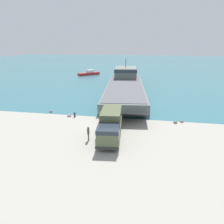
{
  "coord_description": "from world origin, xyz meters",
  "views": [
    {
      "loc": [
        6.39,
        -27.51,
        10.95
      ],
      "look_at": [
        1.05,
        1.22,
        1.69
      ],
      "focal_mm": 35.0,
      "sensor_mm": 36.0,
      "label": 1
    }
  ],
  "objects": [
    {
      "name": "water_surface",
      "position": [
        0.0,
        93.65,
        0.0
      ],
      "size": [
        240.0,
        180.0,
        0.01
      ],
      "primitive_type": "cube",
      "color": "#336B75",
      "rests_on": "ground_plane"
    },
    {
      "name": "moored_boat_a",
      "position": [
        -16.04,
        48.25,
        0.59
      ],
      "size": [
        6.91,
        7.17,
        1.78
      ],
      "rotation": [
        0.0,
        0.0,
        2.39
      ],
      "color": "#B22323",
      "rests_on": "ground_plane"
    },
    {
      "name": "soldier_on_ramp",
      "position": [
        -0.62,
        -4.92,
        1.01
      ],
      "size": [
        0.33,
        0.48,
        1.74
      ],
      "rotation": [
        0.0,
        0.0,
        0.22
      ],
      "color": "#3D4C33",
      "rests_on": "ground_plane"
    },
    {
      "name": "military_truck",
      "position": [
        1.75,
        -3.6,
        1.6
      ],
      "size": [
        3.25,
        8.07,
        3.15
      ],
      "rotation": [
        0.0,
        0.0,
        -1.47
      ],
      "color": "#566042",
      "rests_on": "ground_plane"
    },
    {
      "name": "shoreline_rock_a",
      "position": [
        9.95,
        2.94,
        0.0
      ],
      "size": [
        0.63,
        0.63,
        0.63
      ],
      "primitive_type": "sphere",
      "color": "#66605B",
      "rests_on": "ground_plane"
    },
    {
      "name": "ground_plane",
      "position": [
        0.0,
        0.0,
        0.0
      ],
      "size": [
        240.0,
        240.0,
        0.0
      ],
      "primitive_type": "plane",
      "color": "#9E998E"
    },
    {
      "name": "mooring_bollard",
      "position": [
        -5.14,
        2.89,
        0.43
      ],
      "size": [
        0.33,
        0.33,
        0.78
      ],
      "color": "#333338",
      "rests_on": "ground_plane"
    },
    {
      "name": "shoreline_rock_d",
      "position": [
        -6.07,
        2.92,
        0.0
      ],
      "size": [
        0.68,
        0.68,
        0.68
      ],
      "primitive_type": "sphere",
      "color": "gray",
      "rests_on": "ground_plane"
    },
    {
      "name": "shoreline_rock_c",
      "position": [
        -9.91,
        4.59,
        0.0
      ],
      "size": [
        0.57,
        0.57,
        0.57
      ],
      "primitive_type": "sphere",
      "color": "gray",
      "rests_on": "ground_plane"
    },
    {
      "name": "shoreline_rock_b",
      "position": [
        10.9,
        3.52,
        0.0
      ],
      "size": [
        0.61,
        0.61,
        0.61
      ],
      "primitive_type": "sphere",
      "color": "gray",
      "rests_on": "ground_plane"
    },
    {
      "name": "landing_craft",
      "position": [
        -0.0,
        24.15,
        1.6
      ],
      "size": [
        11.94,
        38.48,
        6.95
      ],
      "rotation": [
        0.0,
        0.0,
        0.11
      ],
      "color": "#56605B",
      "rests_on": "ground_plane"
    }
  ]
}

